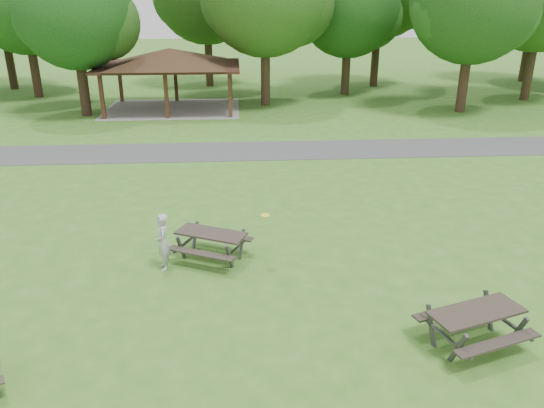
{
  "coord_description": "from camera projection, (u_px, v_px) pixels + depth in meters",
  "views": [
    {
      "loc": [
        0.05,
        -10.05,
        6.94
      ],
      "look_at": [
        1.0,
        4.0,
        1.3
      ],
      "focal_mm": 35.0,
      "sensor_mm": 36.0,
      "label": 1
    }
  ],
  "objects": [
    {
      "name": "tree_row_g",
      "position": [
        475.0,
        4.0,
        30.82
      ],
      "size": [
        7.77,
        7.4,
        10.25
      ],
      "color": "#301F15",
      "rests_on": "ground"
    },
    {
      "name": "asphalt_path",
      "position": [
        236.0,
        151.0,
        24.85
      ],
      "size": [
        120.0,
        3.2,
        0.02
      ],
      "primitive_type": "cube",
      "color": "#3F3F41",
      "rests_on": "ground"
    },
    {
      "name": "frisbee_in_flight",
      "position": [
        265.0,
        215.0,
        14.0
      ],
      "size": [
        0.29,
        0.29,
        0.02
      ],
      "color": "yellow",
      "rests_on": "ground"
    },
    {
      "name": "tree_row_d",
      "position": [
        76.0,
        14.0,
        30.04
      ],
      "size": [
        6.93,
        6.6,
        9.27
      ],
      "color": "black",
      "rests_on": "ground"
    },
    {
      "name": "picnic_table_far",
      "position": [
        476.0,
        319.0,
        10.98
      ],
      "size": [
        2.4,
        2.15,
        0.87
      ],
      "color": "#29231E",
      "rests_on": "ground"
    },
    {
      "name": "tree_row_f",
      "position": [
        350.0,
        9.0,
        36.64
      ],
      "size": [
        7.35,
        7.0,
        9.55
      ],
      "color": "black",
      "rests_on": "ground"
    },
    {
      "name": "pavilion",
      "position": [
        169.0,
        60.0,
        32.72
      ],
      "size": [
        8.6,
        7.01,
        3.76
      ],
      "color": "#381E14",
      "rests_on": "ground"
    },
    {
      "name": "picnic_table_middle",
      "position": [
        211.0,
        239.0,
        14.62
      ],
      "size": [
        2.39,
        2.2,
        0.83
      ],
      "color": "#2D2520",
      "rests_on": "ground"
    },
    {
      "name": "frisbee_thrower",
      "position": [
        163.0,
        242.0,
        14.04
      ],
      "size": [
        0.47,
        0.63,
        1.57
      ],
      "primitive_type": "imported",
      "rotation": [
        0.0,
        0.0,
        -1.39
      ],
      "color": "#AEAEB1",
      "rests_on": "ground"
    },
    {
      "name": "ground",
      "position": [
        240.0,
        325.0,
        11.88
      ],
      "size": [
        160.0,
        160.0,
        0.0
      ],
      "primitive_type": "plane",
      "color": "#376A1E",
      "rests_on": "ground"
    }
  ]
}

